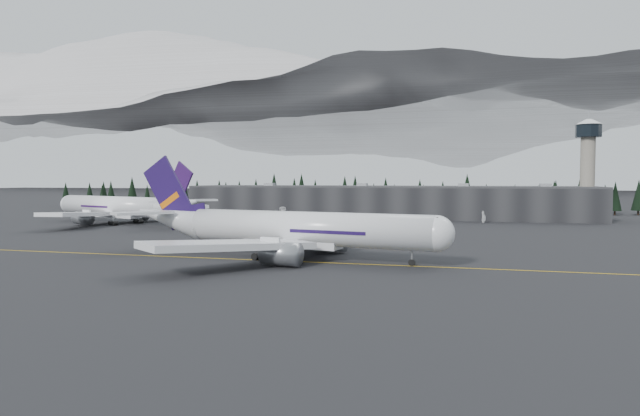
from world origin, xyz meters
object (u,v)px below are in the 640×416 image
(control_tower, at_px, (588,158))
(jet_main, at_px, (279,228))
(terminal, at_px, (387,202))
(gse_vehicle_a, at_px, (283,218))
(jet_parked, at_px, (123,207))
(gse_vehicle_b, at_px, (484,221))

(control_tower, bearing_deg, jet_main, -122.10)
(terminal, distance_m, gse_vehicle_a, 44.25)
(gse_vehicle_a, bearing_deg, jet_parked, -165.47)
(control_tower, xyz_separation_m, gse_vehicle_b, (-37.60, -25.15, -22.67))
(control_tower, height_order, jet_parked, control_tower)
(jet_main, distance_m, gse_vehicle_b, 108.49)
(control_tower, relative_size, jet_parked, 0.54)
(jet_parked, height_order, gse_vehicle_b, jet_parked)
(gse_vehicle_b, bearing_deg, gse_vehicle_a, -87.77)
(terminal, xyz_separation_m, gse_vehicle_a, (-35.57, -25.72, -5.60))
(control_tower, distance_m, gse_vehicle_b, 50.60)
(jet_main, distance_m, jet_parked, 100.85)
(control_tower, height_order, gse_vehicle_b, control_tower)
(control_tower, bearing_deg, gse_vehicle_a, -165.44)
(terminal, height_order, gse_vehicle_b, terminal)
(jet_main, height_order, gse_vehicle_a, jet_main)
(gse_vehicle_a, bearing_deg, jet_main, -92.70)
(gse_vehicle_a, bearing_deg, control_tower, -6.38)
(jet_main, relative_size, gse_vehicle_a, 13.88)
(control_tower, relative_size, jet_main, 0.54)
(terminal, height_order, jet_main, jet_main)
(terminal, bearing_deg, jet_main, -91.73)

